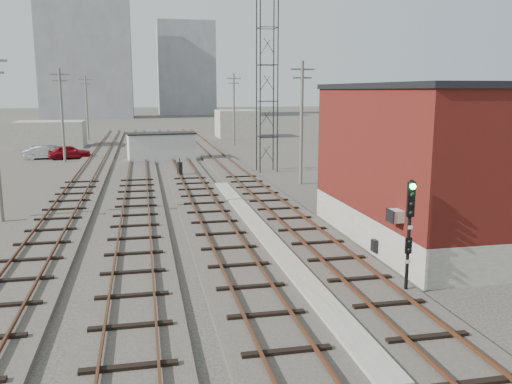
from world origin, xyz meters
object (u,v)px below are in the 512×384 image
object	(u,v)px
signal_mast	(409,229)
car_red	(69,152)
car_grey	(54,151)
site_trailer	(161,147)
switch_stand	(180,169)
car_silver	(45,153)

from	to	relation	value
signal_mast	car_red	distance (m)	44.72
car_grey	site_trailer	bearing A→B (deg)	-97.73
car_red	switch_stand	bearing A→B (deg)	-159.81
site_trailer	car_silver	size ratio (longest dim) A/B	1.74
car_grey	car_red	bearing A→B (deg)	-111.94
switch_stand	site_trailer	world-z (taller)	site_trailer
signal_mast	switch_stand	xyz separation A→B (m)	(-5.81, 27.55, -1.67)
signal_mast	switch_stand	bearing A→B (deg)	101.90
switch_stand	site_trailer	size ratio (longest dim) A/B	0.21
site_trailer	car_red	xyz separation A→B (m)	(-9.16, 3.55, -0.70)
car_red	car_grey	bearing A→B (deg)	35.72
car_red	site_trailer	bearing A→B (deg)	-126.88
signal_mast	site_trailer	bearing A→B (deg)	100.23
switch_stand	car_grey	size ratio (longest dim) A/B	0.32
signal_mast	switch_stand	size ratio (longest dim) A/B	2.80
site_trailer	car_silver	distance (m)	12.29
car_silver	site_trailer	bearing A→B (deg)	-113.95
car_silver	car_grey	distance (m)	1.24
site_trailer	switch_stand	bearing A→B (deg)	-89.87
switch_stand	car_silver	distance (m)	19.30
site_trailer	car_red	size ratio (longest dim) A/B	1.65
switch_stand	car_silver	size ratio (longest dim) A/B	0.36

